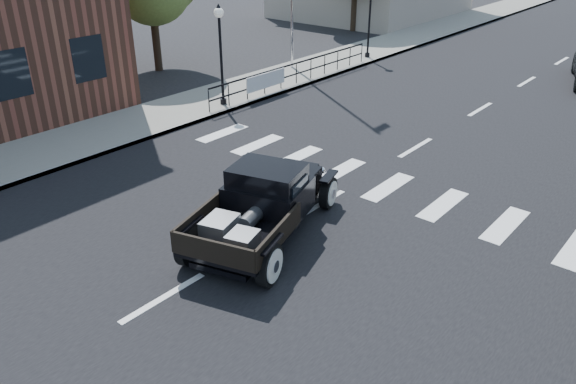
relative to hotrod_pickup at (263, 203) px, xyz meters
The scene contains 9 objects.
ground 0.84m from the hotrod_pickup, ahead, with size 120.00×120.00×0.00m, color black.
road 15.01m from the hotrod_pickup, 89.59° to the left, with size 14.00×80.00×0.02m, color black.
road_markings 10.03m from the hotrod_pickup, 89.39° to the left, with size 12.00×60.00×0.06m, color silver, non-canonical shape.
sidewalk_left 17.20m from the hotrod_pickup, 119.25° to the left, with size 3.00×80.00×0.15m, color gray.
railing 12.31m from the hotrod_pickup, 125.75° to the left, with size 0.08×10.00×1.00m, color black, non-canonical shape.
banner 10.71m from the hotrod_pickup, 131.68° to the left, with size 0.04×2.20×0.60m, color silver, non-canonical shape.
lamp_post_b 9.66m from the hotrod_pickup, 141.36° to the left, with size 0.36×0.36×3.64m, color black, non-canonical shape.
lamp_post_c 17.70m from the hotrod_pickup, 115.11° to the left, with size 0.36×0.36×3.64m, color black, non-canonical shape.
hotrod_pickup is the anchor object (origin of this frame).
Camera 1 is at (7.46, -8.16, 6.68)m, focal length 35.00 mm.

